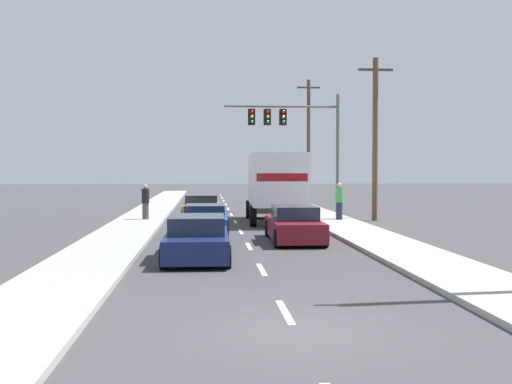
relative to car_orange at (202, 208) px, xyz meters
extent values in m
plane|color=#3D3D3F|center=(1.70, 1.89, -0.59)|extent=(140.00, 140.00, 0.00)
cube|color=#9E9E99|center=(6.47, -3.11, -0.52)|extent=(2.45, 80.00, 0.14)
cube|color=#9E9E99|center=(-3.08, -3.11, -0.52)|extent=(2.45, 80.00, 0.14)
cube|color=silver|center=(1.70, -21.62, -0.58)|extent=(0.14, 2.00, 0.01)
cube|color=silver|center=(1.70, -16.62, -0.58)|extent=(0.14, 2.00, 0.01)
cube|color=silver|center=(1.70, -11.62, -0.58)|extent=(0.14, 2.00, 0.01)
cube|color=silver|center=(1.70, -6.62, -0.58)|extent=(0.14, 2.00, 0.01)
cube|color=silver|center=(1.70, -1.62, -0.58)|extent=(0.14, 2.00, 0.01)
cube|color=silver|center=(1.70, 3.38, -0.58)|extent=(0.14, 2.00, 0.01)
cube|color=silver|center=(1.70, 8.38, -0.58)|extent=(0.14, 2.00, 0.01)
cube|color=silver|center=(1.70, 13.38, -0.58)|extent=(0.14, 2.00, 0.01)
cube|color=silver|center=(1.70, 18.38, -0.58)|extent=(0.14, 2.00, 0.01)
cube|color=silver|center=(1.70, 23.38, -0.58)|extent=(0.14, 2.00, 0.01)
cube|color=silver|center=(1.70, 28.38, -0.58)|extent=(0.14, 2.00, 0.01)
cube|color=orange|center=(0.00, 0.04, -0.10)|extent=(1.92, 4.27, 0.68)
cube|color=#192333|center=(0.00, -0.16, 0.47)|extent=(1.66, 1.84, 0.47)
cylinder|color=black|center=(-0.85, 1.62, -0.27)|extent=(0.23, 0.64, 0.64)
cylinder|color=black|center=(0.89, 1.60, -0.27)|extent=(0.23, 0.64, 0.64)
cylinder|color=black|center=(-0.89, -1.52, -0.27)|extent=(0.23, 0.64, 0.64)
cylinder|color=black|center=(0.85, -1.55, -0.27)|extent=(0.23, 0.64, 0.64)
cube|color=#1E389E|center=(0.20, -7.93, -0.11)|extent=(1.92, 4.75, 0.67)
cube|color=#192333|center=(0.19, -8.31, 0.45)|extent=(1.62, 2.07, 0.45)
cylinder|color=black|center=(-0.56, -6.11, -0.27)|extent=(0.24, 0.65, 0.64)
cylinder|color=black|center=(1.09, -6.17, -0.27)|extent=(0.24, 0.65, 0.64)
cylinder|color=black|center=(-0.68, -9.70, -0.27)|extent=(0.24, 0.65, 0.64)
cylinder|color=black|center=(0.96, -9.75, -0.27)|extent=(0.24, 0.65, 0.64)
cube|color=#141E4C|center=(-0.05, -14.56, -0.12)|extent=(1.88, 4.70, 0.65)
cube|color=#192333|center=(-0.05, -14.65, 0.46)|extent=(1.63, 2.34, 0.52)
cylinder|color=black|center=(-0.87, -12.76, -0.27)|extent=(0.23, 0.64, 0.64)
cylinder|color=black|center=(0.82, -12.79, -0.27)|extent=(0.23, 0.64, 0.64)
cylinder|color=black|center=(-0.92, -16.34, -0.27)|extent=(0.23, 0.64, 0.64)
cylinder|color=black|center=(0.78, -16.36, -0.27)|extent=(0.23, 0.64, 0.64)
cube|color=white|center=(3.62, -3.22, 1.59)|extent=(2.65, 5.64, 2.45)
cube|color=red|center=(3.54, -5.98, 1.71)|extent=(2.24, 0.11, 0.36)
cube|color=tan|center=(3.73, 0.48, 0.86)|extent=(2.44, 1.91, 2.28)
cylinder|color=black|center=(2.53, 0.52, -0.11)|extent=(0.33, 0.97, 0.96)
cylinder|color=black|center=(4.92, 0.45, -0.11)|extent=(0.33, 0.97, 0.96)
cylinder|color=black|center=(2.39, -4.30, -0.11)|extent=(0.33, 0.97, 0.96)
cylinder|color=black|center=(4.78, -4.37, -0.11)|extent=(0.33, 0.97, 0.96)
cube|color=maroon|center=(3.46, -10.33, -0.11)|extent=(1.79, 4.70, 0.68)
cube|color=#192333|center=(3.46, -10.47, 0.49)|extent=(1.55, 2.09, 0.50)
cylinder|color=black|center=(2.67, -8.53, -0.27)|extent=(0.23, 0.64, 0.64)
cylinder|color=black|center=(4.29, -8.55, -0.27)|extent=(0.23, 0.64, 0.64)
cylinder|color=black|center=(2.63, -12.11, -0.27)|extent=(0.23, 0.64, 0.64)
cylinder|color=black|center=(4.25, -12.12, -0.27)|extent=(0.23, 0.64, 0.64)
cylinder|color=#595B56|center=(8.26, 4.84, 3.00)|extent=(0.20, 0.20, 7.17)
cylinder|color=#595B56|center=(4.80, 4.84, 5.82)|extent=(6.91, 0.14, 0.14)
cube|color=black|center=(4.89, 4.84, 5.17)|extent=(0.40, 0.56, 0.95)
sphere|color=red|center=(4.89, 4.53, 5.47)|extent=(0.20, 0.20, 0.20)
sphere|color=orange|center=(4.89, 4.53, 5.17)|extent=(0.20, 0.20, 0.20)
sphere|color=green|center=(4.89, 4.53, 4.87)|extent=(0.20, 0.20, 0.20)
cube|color=black|center=(3.94, 4.84, 5.17)|extent=(0.40, 0.56, 0.95)
sphere|color=red|center=(3.94, 4.53, 5.47)|extent=(0.20, 0.20, 0.20)
sphere|color=orange|center=(3.94, 4.53, 5.17)|extent=(0.20, 0.20, 0.20)
sphere|color=green|center=(3.94, 4.53, 4.87)|extent=(0.20, 0.20, 0.20)
cube|color=black|center=(2.99, 4.84, 5.17)|extent=(0.40, 0.56, 0.95)
sphere|color=red|center=(2.99, 4.53, 5.47)|extent=(0.20, 0.20, 0.20)
sphere|color=orange|center=(2.99, 4.53, 5.17)|extent=(0.20, 0.20, 0.20)
sphere|color=green|center=(2.99, 4.53, 4.87)|extent=(0.20, 0.20, 0.20)
cylinder|color=brown|center=(8.84, -1.55, 3.56)|extent=(0.28, 0.28, 8.29)
cube|color=brown|center=(8.84, -1.55, 7.10)|extent=(1.80, 0.12, 0.12)
cylinder|color=brown|center=(8.26, 15.84, 4.19)|extent=(0.28, 0.28, 9.54)
cube|color=brown|center=(8.26, 15.84, 8.36)|extent=(1.80, 0.12, 0.12)
cylinder|color=#3F3F42|center=(-2.78, -1.41, -0.04)|extent=(0.32, 0.32, 0.81)
cylinder|color=black|center=(-2.78, -1.41, 0.72)|extent=(0.38, 0.38, 0.71)
sphere|color=tan|center=(-2.78, -1.41, 1.19)|extent=(0.22, 0.22, 0.22)
cylinder|color=#1E233F|center=(6.82, -2.45, -0.02)|extent=(0.32, 0.32, 0.85)
cylinder|color=#338C3F|center=(6.82, -2.45, 0.78)|extent=(0.38, 0.38, 0.75)
sphere|color=tan|center=(6.82, -2.45, 1.27)|extent=(0.23, 0.23, 0.23)
camera|label=1|loc=(0.20, -33.47, 2.15)|focal=44.66mm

